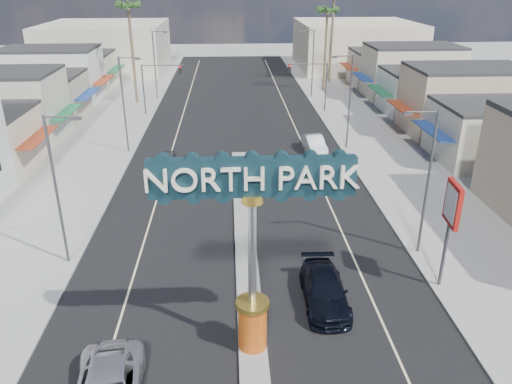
{
  "coord_description": "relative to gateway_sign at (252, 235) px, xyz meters",
  "views": [
    {
      "loc": [
        -0.84,
        -16.12,
        15.84
      ],
      "look_at": [
        0.63,
        10.61,
        4.07
      ],
      "focal_mm": 35.0,
      "sensor_mm": 36.0,
      "label": 1
    }
  ],
  "objects": [
    {
      "name": "streetlight_r_near",
      "position": [
        10.43,
        8.02,
        -0.86
      ],
      "size": [
        2.03,
        0.22,
        9.0
      ],
      "color": "#47474C",
      "rests_on": "ground"
    },
    {
      "name": "traffic_signal_right",
      "position": [
        9.18,
        42.02,
        -1.65
      ],
      "size": [
        5.09,
        0.45,
        6.0
      ],
      "color": "#47474C",
      "rests_on": "ground"
    },
    {
      "name": "bank_pylon_sign",
      "position": [
        10.49,
        4.41,
        -1.25
      ],
      "size": [
        0.41,
        1.9,
        6.02
      ],
      "rotation": [
        0.0,
        0.0,
        -0.09
      ],
      "color": "#47474C",
      "rests_on": "sidewalk_right"
    },
    {
      "name": "sidewalk_left",
      "position": [
        -14.0,
        28.02,
        -5.87
      ],
      "size": [
        8.0,
        120.0,
        0.12
      ],
      "primitive_type": "cube",
      "color": "gray",
      "rests_on": "ground"
    },
    {
      "name": "storefront_row_right",
      "position": [
        24.0,
        41.02,
        -2.93
      ],
      "size": [
        12.0,
        42.0,
        6.0
      ],
      "primitive_type": "cube",
      "color": "#B7B29E",
      "rests_on": "ground"
    },
    {
      "name": "backdrop_far_left",
      "position": [
        -22.0,
        73.02,
        -1.93
      ],
      "size": [
        20.0,
        20.0,
        8.0
      ],
      "primitive_type": "cube",
      "color": "#B7B29E",
      "rests_on": "ground"
    },
    {
      "name": "road",
      "position": [
        0.0,
        28.02,
        -5.92
      ],
      "size": [
        20.0,
        120.0,
        0.01
      ],
      "primitive_type": "cube",
      "color": "black",
      "rests_on": "ground"
    },
    {
      "name": "streetlight_r_far",
      "position": [
        10.43,
        50.02,
        -0.86
      ],
      "size": [
        2.03,
        0.22,
        9.0
      ],
      "color": "#47474C",
      "rests_on": "ground"
    },
    {
      "name": "streetlight_l_near",
      "position": [
        -10.43,
        8.02,
        -0.86
      ],
      "size": [
        2.03,
        0.22,
        9.0
      ],
      "color": "#47474C",
      "rests_on": "ground"
    },
    {
      "name": "palm_right_mid",
      "position": [
        13.0,
        54.02,
        4.67
      ],
      "size": [
        2.6,
        2.6,
        12.1
      ],
      "color": "brown",
      "rests_on": "ground"
    },
    {
      "name": "median_island",
      "position": [
        0.0,
        12.02,
        -5.85
      ],
      "size": [
        1.3,
        30.0,
        0.16
      ],
      "primitive_type": "cube",
      "color": "gray",
      "rests_on": "ground"
    },
    {
      "name": "traffic_signal_left",
      "position": [
        -9.18,
        42.02,
        -1.65
      ],
      "size": [
        5.09,
        0.45,
        6.0
      ],
      "color": "#47474C",
      "rests_on": "ground"
    },
    {
      "name": "sidewalk_right",
      "position": [
        14.0,
        28.02,
        -5.87
      ],
      "size": [
        8.0,
        120.0,
        0.12
      ],
      "primitive_type": "cube",
      "color": "gray",
      "rests_on": "ground"
    },
    {
      "name": "palm_left_far",
      "position": [
        -13.0,
        48.02,
        5.57
      ],
      "size": [
        2.6,
        2.6,
        13.1
      ],
      "color": "brown",
      "rests_on": "ground"
    },
    {
      "name": "backdrop_far_right",
      "position": [
        22.0,
        73.02,
        -1.93
      ],
      "size": [
        20.0,
        20.0,
        8.0
      ],
      "primitive_type": "cube",
      "color": "beige",
      "rests_on": "ground"
    },
    {
      "name": "streetlight_r_mid",
      "position": [
        10.43,
        28.02,
        -0.86
      ],
      "size": [
        2.03,
        0.22,
        9.0
      ],
      "color": "#47474C",
      "rests_on": "ground"
    },
    {
      "name": "storefront_row_left",
      "position": [
        -24.0,
        41.02,
        -2.93
      ],
      "size": [
        12.0,
        42.0,
        6.0
      ],
      "primitive_type": "cube",
      "color": "beige",
      "rests_on": "ground"
    },
    {
      "name": "streetlight_l_mid",
      "position": [
        -10.43,
        28.02,
        -0.86
      ],
      "size": [
        2.03,
        0.22,
        9.0
      ],
      "color": "#47474C",
      "rests_on": "ground"
    },
    {
      "name": "streetlight_l_far",
      "position": [
        -10.43,
        50.02,
        -0.86
      ],
      "size": [
        2.03,
        0.22,
        9.0
      ],
      "color": "#47474C",
      "rests_on": "ground"
    },
    {
      "name": "car_parked_right",
      "position": [
        7.27,
        27.25,
        -5.15
      ],
      "size": [
        2.01,
        4.82,
        1.55
      ],
      "primitive_type": "imported",
      "rotation": [
        0.0,
        0.0,
        0.08
      ],
      "color": "silver",
      "rests_on": "ground"
    },
    {
      "name": "suv_right",
      "position": [
        3.89,
        3.27,
        -5.15
      ],
      "size": [
        2.25,
        5.38,
        1.55
      ],
      "primitive_type": "imported",
      "rotation": [
        0.0,
        0.0,
        -0.01
      ],
      "color": "black",
      "rests_on": "ground"
    },
    {
      "name": "ground",
      "position": [
        0.0,
        28.02,
        -5.93
      ],
      "size": [
        160.0,
        160.0,
        0.0
      ],
      "primitive_type": "plane",
      "color": "gray",
      "rests_on": "ground"
    },
    {
      "name": "gateway_sign",
      "position": [
        0.0,
        0.0,
        0.0
      ],
      "size": [
        8.2,
        1.5,
        9.15
      ],
      "color": "red",
      "rests_on": "median_island"
    },
    {
      "name": "car_parked_left",
      "position": [
        -6.4,
        23.09,
        -5.19
      ],
      "size": [
        1.8,
        4.37,
        1.48
      ],
      "primitive_type": "imported",
      "rotation": [
        0.0,
        0.0,
        0.01
      ],
      "color": "#5A5A5E",
      "rests_on": "ground"
    }
  ]
}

